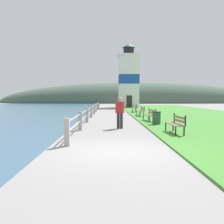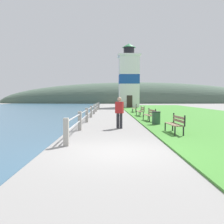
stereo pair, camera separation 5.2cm
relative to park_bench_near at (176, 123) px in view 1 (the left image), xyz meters
name	(u,v)px [view 1 (the left image)]	position (x,y,z in m)	size (l,w,h in m)	color
ground_plane	(117,152)	(-2.85, -3.66, -0.54)	(160.00, 160.00, 0.00)	gray
grass_verge	(188,114)	(4.98, 13.90, -0.51)	(12.00, 52.66, 0.06)	#428433
seawall_railing	(93,109)	(-4.58, 11.76, 0.04)	(0.18, 29.02, 0.99)	#A8A399
park_bench_near	(176,123)	(0.00, 0.00, 0.00)	(0.53, 1.65, 0.94)	#846B51
park_bench_midway	(150,114)	(-0.20, 5.95, 0.00)	(0.65, 1.81, 0.94)	#846B51
park_bench_far	(141,110)	(-0.24, 10.62, 0.00)	(0.50, 1.92, 0.94)	#846B51
park_bench_by_lighthouse	(135,108)	(-0.16, 16.32, 0.00)	(0.70, 1.84, 0.94)	#846B51
lighthouse	(129,79)	(0.25, 30.27, 4.21)	(3.71, 3.71, 10.56)	white
person_strolling	(120,112)	(-2.50, 2.21, 0.39)	(0.48, 0.38, 1.72)	#28282D
trash_bin	(156,118)	(-0.18, 3.77, -0.11)	(0.54, 0.54, 0.84)	#2D5138
distant_hillside	(137,103)	(5.15, 61.45, -0.54)	(80.00, 16.00, 12.00)	#475B4C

